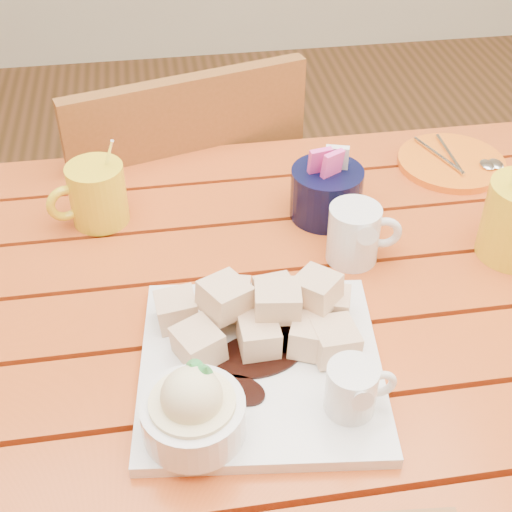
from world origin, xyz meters
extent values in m
cube|color=#A44015|center=(0.00, -0.23, 0.73)|extent=(1.20, 0.11, 0.03)
cube|color=#A44015|center=(0.00, -0.11, 0.73)|extent=(1.20, 0.11, 0.03)
cube|color=#A44015|center=(0.00, 0.00, 0.73)|extent=(1.20, 0.11, 0.03)
cube|color=#A44015|center=(0.00, 0.11, 0.73)|extent=(1.20, 0.11, 0.03)
cube|color=#A44015|center=(0.00, 0.23, 0.73)|extent=(1.20, 0.11, 0.03)
cube|color=#A44015|center=(0.00, 0.34, 0.73)|extent=(1.20, 0.11, 0.03)
cube|color=#A44015|center=(0.00, 0.36, 0.68)|extent=(1.12, 0.04, 0.08)
cylinder|color=#A44015|center=(0.55, 0.35, 0.36)|extent=(0.06, 0.06, 0.72)
cube|color=white|center=(-0.02, -0.11, 0.76)|extent=(0.30, 0.30, 0.02)
cube|color=#B97338|center=(-0.11, -0.03, 0.78)|extent=(0.05, 0.05, 0.04)
cube|color=#B97338|center=(0.01, -0.03, 0.78)|extent=(0.06, 0.06, 0.04)
cube|color=#B97338|center=(0.07, -0.05, 0.78)|extent=(0.06, 0.06, 0.04)
cube|color=#B97338|center=(-0.05, -0.03, 0.78)|extent=(0.06, 0.06, 0.04)
cube|color=#B97338|center=(-0.02, -0.09, 0.78)|extent=(0.05, 0.05, 0.04)
cube|color=#B97338|center=(-0.06, -0.06, 0.82)|extent=(0.07, 0.07, 0.04)
cube|color=#B97338|center=(0.06, -0.11, 0.78)|extent=(0.05, 0.05, 0.04)
cube|color=#B97338|center=(-0.09, -0.09, 0.78)|extent=(0.06, 0.06, 0.04)
cube|color=#B97338|center=(0.00, -0.07, 0.82)|extent=(0.05, 0.05, 0.04)
cube|color=#B97338|center=(0.04, -0.10, 0.78)|extent=(0.06, 0.06, 0.04)
cube|color=#B97338|center=(0.05, -0.06, 0.82)|extent=(0.07, 0.07, 0.04)
cylinder|color=white|center=(-0.11, -0.20, 0.79)|extent=(0.11, 0.11, 0.04)
cylinder|color=#FFEDBB|center=(-0.11, -0.20, 0.80)|extent=(0.09, 0.09, 0.03)
sphere|color=#FFEDBB|center=(-0.11, -0.20, 0.82)|extent=(0.06, 0.06, 0.06)
cone|color=green|center=(-0.09, -0.19, 0.85)|extent=(0.03, 0.04, 0.03)
cone|color=green|center=(-0.10, -0.18, 0.84)|extent=(0.03, 0.03, 0.02)
cylinder|color=white|center=(0.06, -0.19, 0.79)|extent=(0.05, 0.05, 0.06)
cylinder|color=black|center=(0.06, -0.19, 0.82)|extent=(0.04, 0.04, 0.01)
cone|color=white|center=(0.06, -0.22, 0.82)|extent=(0.02, 0.02, 0.03)
torus|color=white|center=(0.09, -0.19, 0.80)|extent=(0.04, 0.01, 0.04)
cylinder|color=yellow|center=(-0.21, 0.21, 0.80)|extent=(0.08, 0.08, 0.09)
cylinder|color=black|center=(-0.21, 0.21, 0.83)|extent=(0.07, 0.07, 0.01)
torus|color=yellow|center=(-0.25, 0.20, 0.80)|extent=(0.06, 0.03, 0.06)
cylinder|color=silver|center=(-0.19, 0.22, 0.83)|extent=(0.04, 0.04, 0.12)
cylinder|color=silver|center=(0.34, 0.06, 0.84)|extent=(0.05, 0.05, 0.14)
cylinder|color=white|center=(0.13, 0.07, 0.79)|extent=(0.07, 0.07, 0.08)
cylinder|color=white|center=(0.13, 0.07, 0.83)|extent=(0.06, 0.06, 0.01)
cone|color=white|center=(0.13, 0.03, 0.82)|extent=(0.03, 0.03, 0.03)
torus|color=white|center=(0.17, 0.07, 0.79)|extent=(0.05, 0.02, 0.05)
cylinder|color=black|center=(0.12, 0.17, 0.79)|extent=(0.10, 0.10, 0.08)
cube|color=#F843A7|center=(0.11, 0.17, 0.84)|extent=(0.03, 0.02, 0.05)
cube|color=white|center=(0.13, 0.18, 0.84)|extent=(0.04, 0.02, 0.05)
cube|color=#F843A7|center=(0.12, 0.16, 0.84)|extent=(0.04, 0.03, 0.05)
cylinder|color=orange|center=(0.35, 0.27, 0.76)|extent=(0.17, 0.17, 0.01)
cylinder|color=silver|center=(0.34, 0.28, 0.77)|extent=(0.05, 0.12, 0.01)
cylinder|color=silver|center=(0.35, 0.28, 0.77)|extent=(0.01, 0.12, 0.01)
ellipsoid|color=silver|center=(0.40, 0.25, 0.76)|extent=(0.02, 0.03, 0.01)
ellipsoid|color=silver|center=(0.42, 0.25, 0.76)|extent=(0.02, 0.03, 0.01)
cube|color=brown|center=(-0.11, 0.58, 0.43)|extent=(0.51, 0.51, 0.03)
cylinder|color=brown|center=(0.02, 0.79, 0.21)|extent=(0.04, 0.04, 0.41)
cylinder|color=brown|center=(-0.33, 0.70, 0.21)|extent=(0.04, 0.04, 0.41)
cylinder|color=brown|center=(0.11, 0.45, 0.21)|extent=(0.04, 0.04, 0.41)
cylinder|color=brown|center=(-0.23, 0.36, 0.21)|extent=(0.04, 0.04, 0.41)
cube|color=brown|center=(-0.06, 0.40, 0.66)|extent=(0.41, 0.14, 0.43)
camera|label=1|loc=(-0.11, -0.66, 1.37)|focal=50.00mm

